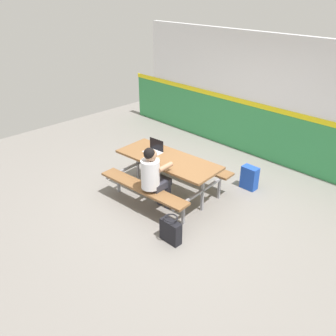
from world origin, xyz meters
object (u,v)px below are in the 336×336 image
picnic_table_main (168,167)px  laptop_silver (154,149)px  student_nearer (154,175)px  backpack_dark (250,178)px  tote_bag_bright (171,231)px

picnic_table_main → laptop_silver: laptop_silver is taller
student_nearer → laptop_silver: size_ratio=3.59×
backpack_dark → laptop_silver: bearing=-135.1°
picnic_table_main → backpack_dark: size_ratio=4.39×
picnic_table_main → laptop_silver: 0.42m
laptop_silver → backpack_dark: (1.26, 1.25, -0.57)m
picnic_table_main → tote_bag_bright: picnic_table_main is taller
picnic_table_main → laptop_silver: size_ratio=5.75×
student_nearer → laptop_silver: 0.81m
laptop_silver → tote_bag_bright: laptop_silver is taller
backpack_dark → picnic_table_main: bearing=-125.3°
tote_bag_bright → laptop_silver: bearing=145.8°
backpack_dark → tote_bag_bright: size_ratio=1.02×
backpack_dark → tote_bag_bright: bearing=-87.9°
tote_bag_bright → student_nearer: bearing=154.4°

